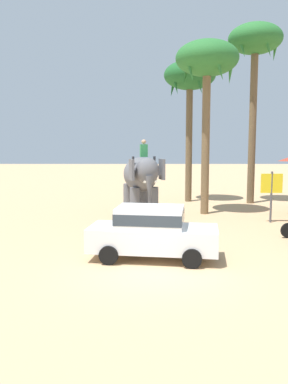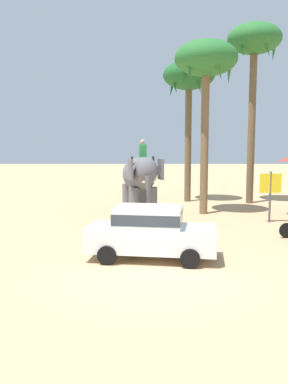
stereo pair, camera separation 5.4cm
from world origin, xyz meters
TOP-DOWN VIEW (x-y plane):
  - ground_plane at (0.00, 0.00)m, footprint 120.00×120.00m
  - car_sedan_foreground at (-0.14, 1.41)m, footprint 4.30×2.31m
  - elephant_with_mahout at (-0.53, 8.70)m, footprint 2.28×4.01m
  - palm_tree_behind_elephant at (2.79, 9.87)m, footprint 3.20×3.20m
  - palm_tree_near_hut at (2.43, 14.46)m, footprint 3.20×3.20m
  - palm_tree_left_of_road at (6.20, 13.71)m, footprint 3.20×3.20m
  - signboard_yellow at (5.55, 7.49)m, footprint 1.00×0.10m

SIDE VIEW (x-z plane):
  - ground_plane at x=0.00m, z-range 0.00..0.00m
  - car_sedan_foreground at x=-0.14m, z-range 0.08..1.78m
  - signboard_yellow at x=5.55m, z-range 0.49..2.89m
  - elephant_with_mahout at x=-0.53m, z-range 0.05..3.93m
  - palm_tree_near_hut at x=2.43m, z-range 3.20..11.97m
  - palm_tree_behind_elephant at x=2.79m, z-range 3.25..12.12m
  - palm_tree_left_of_road at x=6.20m, z-range 4.02..14.77m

